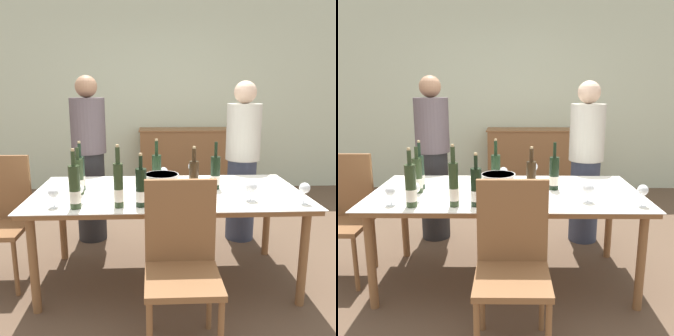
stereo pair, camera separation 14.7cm
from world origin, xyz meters
TOP-DOWN VIEW (x-y plane):
  - ground_plane at (0.00, 0.00)m, footprint 12.00×12.00m
  - back_wall at (0.00, 2.74)m, footprint 8.00×0.10m
  - sideboard_cabinet at (0.38, 2.45)m, footprint 1.35×0.46m
  - dining_table at (0.00, 0.00)m, footprint 2.01×0.98m
  - ice_bucket at (-0.05, -0.18)m, footprint 0.24×0.24m
  - wine_bottle_0 at (-0.66, 0.07)m, footprint 0.07×0.07m
  - wine_bottle_1 at (-0.08, 0.15)m, footprint 0.08×0.08m
  - wine_bottle_2 at (-0.66, -0.04)m, footprint 0.07×0.07m
  - wine_bottle_3 at (-0.34, -0.36)m, footprint 0.06×0.06m
  - wine_bottle_4 at (0.18, -0.09)m, footprint 0.07×0.07m
  - wine_bottle_5 at (-0.19, -0.35)m, footprint 0.07×0.07m
  - wine_bottle_6 at (-0.62, -0.37)m, footprint 0.07×0.07m
  - wine_bottle_7 at (0.37, 0.06)m, footprint 0.08×0.08m
  - wine_glass_0 at (-0.62, -0.26)m, footprint 0.07×0.07m
  - wine_glass_1 at (0.56, -0.26)m, footprint 0.08×0.08m
  - wine_glass_2 at (-0.02, 0.27)m, footprint 0.07×0.07m
  - wine_glass_3 at (0.23, 0.36)m, footprint 0.08×0.08m
  - wine_glass_4 at (-0.76, -0.34)m, footprint 0.07×0.07m
  - wine_glass_5 at (0.90, -0.34)m, footprint 0.07×0.07m
  - chair_left_end at (-1.30, 0.09)m, footprint 0.42×0.42m
  - chair_near_front at (0.04, -0.71)m, footprint 0.42×0.42m
  - person_host at (-0.73, 0.83)m, footprint 0.33×0.33m
  - person_guest_left at (0.76, 0.78)m, footprint 0.33×0.33m

SIDE VIEW (x-z plane):
  - ground_plane at x=0.00m, z-range 0.00..0.00m
  - sideboard_cabinet at x=0.38m, z-range 0.00..0.93m
  - chair_left_end at x=-1.30m, z-range 0.06..1.04m
  - chair_near_front at x=0.04m, z-range 0.07..1.04m
  - dining_table at x=0.00m, z-range 0.30..1.03m
  - person_guest_left at x=0.76m, z-range 0.00..1.56m
  - person_host at x=-0.73m, z-range 0.00..1.61m
  - wine_glass_2 at x=-0.02m, z-range 0.75..0.88m
  - wine_glass_4 at x=-0.76m, z-range 0.75..0.89m
  - wine_glass_1 at x=0.56m, z-range 0.75..0.89m
  - wine_glass_0 at x=-0.62m, z-range 0.75..0.89m
  - ice_bucket at x=-0.05m, z-range 0.73..0.91m
  - wine_glass_5 at x=0.90m, z-range 0.76..0.90m
  - wine_glass_3 at x=0.23m, z-range 0.76..0.91m
  - wine_bottle_5 at x=-0.19m, z-range 0.67..1.03m
  - wine_bottle_7 at x=0.37m, z-range 0.67..1.03m
  - wine_bottle_4 at x=0.18m, z-range 0.67..1.03m
  - wine_bottle_1 at x=-0.08m, z-range 0.66..1.04m
  - wine_bottle_2 at x=-0.66m, z-range 0.68..1.03m
  - wine_bottle_0 at x=-0.66m, z-range 0.67..1.04m
  - wine_bottle_6 at x=-0.62m, z-range 0.67..1.06m
  - wine_bottle_3 at x=-0.34m, z-range 0.67..1.08m
  - back_wall at x=0.00m, z-range 0.00..2.80m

